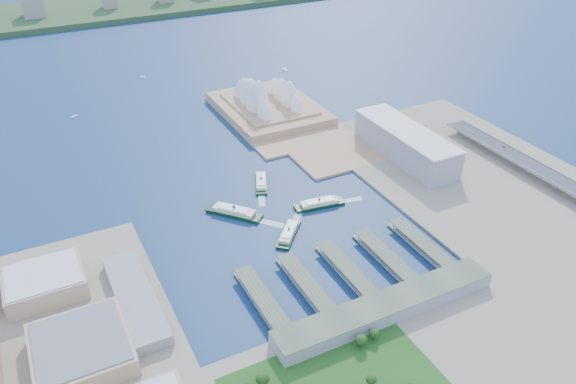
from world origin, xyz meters
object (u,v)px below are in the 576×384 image
toaster_building (405,143)px  car_c (504,147)px  opera_house (269,92)px  ferry_b (261,181)px  ferry_d (319,202)px  ferry_c (289,232)px  ferry_a (234,210)px

toaster_building → car_c: 122.11m
car_c → opera_house: bearing=128.0°
ferry_b → ferry_d: ferry_d is taller
toaster_building → ferry_c: bearing=-158.4°
toaster_building → ferry_d: bearing=-162.3°
toaster_building → ferry_d: size_ratio=2.85×
toaster_building → ferry_d: toaster_building is taller
ferry_c → ferry_a: bearing=-17.4°
toaster_building → ferry_d: (-147.04, -46.99, -15.35)m
toaster_building → car_c: size_ratio=37.64×
ferry_b → car_c: (292.60, -77.74, 10.73)m
opera_house → ferry_b: size_ratio=3.61×
toaster_building → car_c: toaster_building is taller
toaster_building → opera_house: bearing=114.2°
ferry_b → ferry_c: size_ratio=0.99×
ferry_b → ferry_c: (-16.70, -102.35, 0.03)m
ferry_b → car_c: 302.94m
opera_house → car_c: opera_house is taller
ferry_a → ferry_c: (34.38, -58.56, -0.96)m
ferry_c → car_c: size_ratio=12.19×
toaster_building → ferry_a: size_ratio=2.57×
opera_house → ferry_c: size_ratio=3.59×
car_c → ferry_c: bearing=-175.5°
toaster_building → ferry_c: size_ratio=3.09×
toaster_building → ferry_a: (-234.68, -20.86, -14.80)m
ferry_d → toaster_building: bearing=-64.3°
ferry_a → ferry_c: 67.91m
ferry_c → car_c: (309.30, 24.60, 10.70)m
ferry_a → ferry_d: ferry_a is taller
ferry_d → opera_house: bearing=-5.0°
opera_house → ferry_d: opera_house is taller
opera_house → ferry_b: bearing=-117.9°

